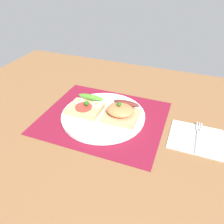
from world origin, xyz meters
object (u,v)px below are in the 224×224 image
Objects in this scene: plate at (103,115)px; sandwich_salmon at (121,112)px; napkin at (196,137)px; fork at (198,136)px; sandwich_egg_tomato at (86,106)px.

sandwich_salmon reaches higher than plate.
napkin is 1.05× the size of fork.
sandwich_salmon is 0.76× the size of fork.
napkin is at bearing 0.45° from sandwich_egg_tomato.
plate is 2.49× the size of sandwich_salmon.
sandwich_salmon reaches higher than sandwich_egg_tomato.
napkin is at bearing 0.85° from plate.
fork is (23.11, 0.21, -2.65)cm from sandwich_salmon.
plate is 1.91× the size of fork.
fork is at bearing 0.84° from sandwich_egg_tomato.
sandwich_egg_tomato reaches higher than fork.
sandwich_salmon reaches higher than fork.
napkin is (28.48, 0.42, -0.57)cm from plate.
sandwich_egg_tomato is 34.63cm from napkin.
fork is (0.51, 0.25, 0.46)cm from napkin.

